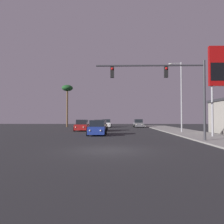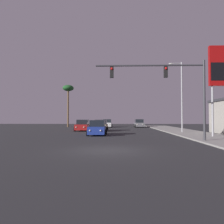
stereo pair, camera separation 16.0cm
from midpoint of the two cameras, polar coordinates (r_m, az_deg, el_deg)
name	(u,v)px [view 2 (the right image)]	position (r m, az deg, el deg)	size (l,w,h in m)	color
ground_plane	(107,150)	(13.14, -0.83, -9.95)	(120.00, 120.00, 0.00)	#28282B
sidewalk_right	(204,136)	(24.72, 23.02, -5.77)	(5.00, 60.00, 0.12)	gray
car_white	(107,124)	(46.24, -1.15, -3.05)	(2.04, 4.32, 1.68)	silver
car_blue	(97,128)	(24.70, -3.69, -4.27)	(2.04, 4.33, 1.68)	navy
car_grey	(139,124)	(46.21, 7.20, -3.03)	(2.04, 4.34, 1.68)	slate
car_tan	(101,126)	(32.84, -2.78, -3.62)	(2.04, 4.33, 1.68)	tan
car_red	(83,126)	(33.32, -7.56, -3.58)	(2.04, 4.33, 1.68)	maroon
traffic_light_mast	(171,82)	(18.56, 15.45, 7.44)	(8.90, 0.36, 6.50)	#38383D
street_lamp	(181,93)	(29.45, 17.68, 4.72)	(1.74, 0.24, 9.00)	#99999E
gas_station_sign	(219,71)	(24.59, 26.38, 9.60)	(2.00, 0.42, 9.00)	#99999E
palm_tree_far	(68,90)	(48.62, -11.29, 5.53)	(2.40, 2.40, 9.13)	brown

